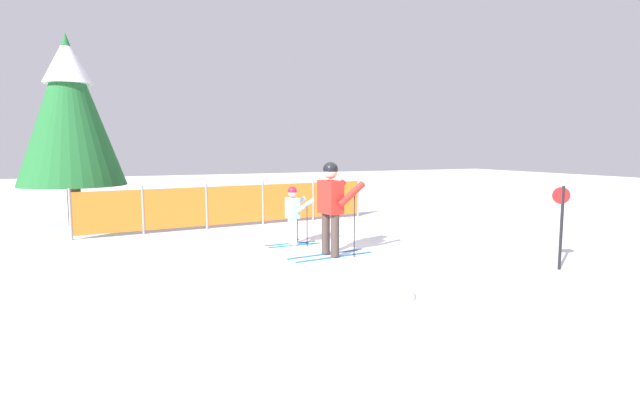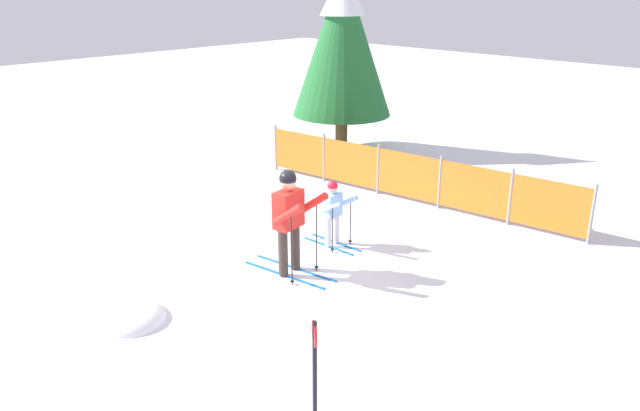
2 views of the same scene
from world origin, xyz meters
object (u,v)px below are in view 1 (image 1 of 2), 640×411
object	(u,v)px
skier_adult	(332,200)
safety_fence	(236,204)
skier_child	(293,210)
conifer_far	(69,108)
trail_marker	(561,218)

from	to	relation	value
skier_adult	safety_fence	distance (m)	4.33
skier_adult	safety_fence	xyz separation A→B (m)	(-0.74, 4.24, -0.49)
safety_fence	skier_child	bearing A→B (deg)	-80.69
skier_adult	conifer_far	world-z (taller)	conifer_far
conifer_far	trail_marker	bearing A→B (deg)	-49.29
conifer_far	safety_fence	bearing A→B (deg)	-28.44
skier_child	skier_adult	bearing A→B (deg)	-80.72
conifer_far	skier_child	bearing A→B (deg)	-49.19
safety_fence	conifer_far	bearing A→B (deg)	151.56
skier_adult	trail_marker	distance (m)	3.97
skier_adult	trail_marker	xyz separation A→B (m)	(3.05, -2.54, -0.19)
skier_adult	safety_fence	bearing A→B (deg)	92.12
skier_child	trail_marker	world-z (taller)	trail_marker
skier_adult	trail_marker	size ratio (longest dim) A/B	1.26
skier_child	trail_marker	bearing A→B (deg)	-51.29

